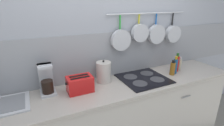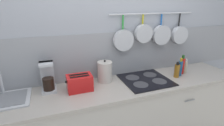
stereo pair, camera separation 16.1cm
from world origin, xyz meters
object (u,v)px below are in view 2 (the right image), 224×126
Objects in this scene: bottle_hot_sauce at (177,71)px; bottle_vinegar at (180,68)px; kettle at (105,72)px; coffee_maker at (48,78)px; bottle_dish_soap at (182,65)px; toaster at (80,83)px; bottle_cooking_wine at (185,67)px.

bottle_vinegar is at bearing 20.02° from bottle_hot_sauce.
coffee_maker is at bearing 178.77° from kettle.
bottle_dish_soap is at bearing 34.08° from bottle_vinegar.
toaster is at bearing -160.03° from kettle.
coffee_maker is at bearing 175.50° from bottle_cooking_wine.
bottle_cooking_wine is at bearing -0.19° from toaster.
toaster is at bearing 177.42° from bottle_vinegar.
bottle_hot_sauce is at bearing -152.62° from bottle_dish_soap.
bottle_cooking_wine is (0.06, 0.01, -0.03)m from bottle_dish_soap.
kettle is at bearing 167.17° from bottle_hot_sauce.
toaster is 1.11× the size of bottle_dish_soap.
bottle_dish_soap is at bearing -174.81° from bottle_cooking_wine.
bottle_vinegar is at bearing -2.58° from toaster.
bottle_dish_soap reaches higher than bottle_vinegar.
coffee_maker is at bearing 175.12° from bottle_dish_soap.
bottle_dish_soap is 1.32× the size of bottle_cooking_wine.
bottle_dish_soap reaches higher than bottle_cooking_wine.
toaster is 1.05× the size of kettle.
bottle_vinegar is 1.22× the size of bottle_cooking_wine.
bottle_dish_soap is 0.07m from bottle_cooking_wine.
coffee_maker is 1.32× the size of bottle_vinegar.
bottle_hot_sauce is 0.08m from bottle_vinegar.
kettle reaches higher than bottle_vinegar.
bottle_cooking_wine is (0.13, 0.05, -0.02)m from bottle_vinegar.
coffee_maker is 1.56× the size of bottle_hot_sauce.
kettle reaches higher than toaster.
toaster is (0.31, -0.13, -0.04)m from coffee_maker.
bottle_cooking_wine is (1.69, -0.13, -0.04)m from coffee_maker.
kettle is 1.40× the size of bottle_cooking_wine.
bottle_dish_soap is at bearing -4.88° from coffee_maker.
bottle_vinegar reaches higher than bottle_hot_sauce.
toaster is 1.32m from bottle_dish_soap.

